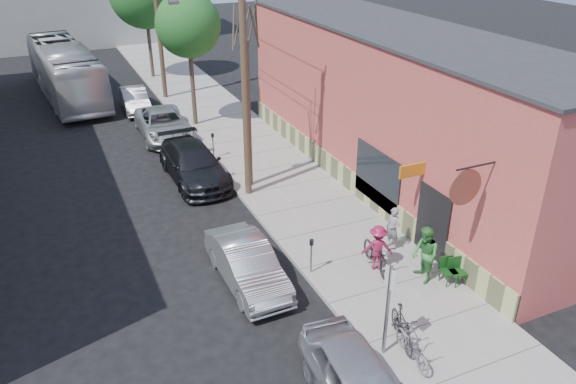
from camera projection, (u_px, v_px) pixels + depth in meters
name	position (u px, v px, depth m)	size (l,w,h in m)	color
ground	(244.00, 288.00, 18.00)	(120.00, 120.00, 0.00)	black
sidewalk	(247.00, 148.00, 28.49)	(4.50, 58.00, 0.15)	gray
cafe_building	(399.00, 108.00, 23.89)	(6.60, 20.20, 6.61)	#B94A44
sign_post	(388.00, 302.00, 14.39)	(0.07, 0.45, 2.80)	slate
parking_meter_near	(311.00, 251.00, 18.15)	(0.14, 0.14, 1.24)	slate
parking_meter_far	(213.00, 142.00, 26.75)	(0.14, 0.14, 1.24)	slate
utility_pole_near	(243.00, 70.00, 21.39)	(3.57, 0.28, 10.00)	#503A28
utility_pole_far	(157.00, 13.00, 33.74)	(1.80, 0.28, 10.00)	#503A28
tree_bare	(248.00, 116.00, 23.09)	(0.24, 0.24, 6.21)	#44392C
tree_leafy_mid	(188.00, 25.00, 29.09)	(3.40, 3.40, 7.10)	#44392C
patio_chair_a	(458.00, 272.00, 17.76)	(0.50, 0.50, 0.88)	#103A12
patio_chair_b	(449.00, 271.00, 17.80)	(0.50, 0.50, 0.88)	#103A12
patron_grey	(393.00, 228.00, 19.52)	(0.57, 0.38, 1.57)	gray
patron_green	(425.00, 255.00, 17.69)	(0.93, 0.73, 1.92)	#327E35
cyclist	(377.00, 248.00, 18.38)	(1.03, 0.59, 1.59)	maroon
cyclist_bike	(377.00, 254.00, 18.50)	(0.71, 2.03, 1.07)	black
parked_bike_a	(402.00, 327.00, 15.29)	(0.49, 1.73, 1.04)	black
parked_bike_b	(413.00, 346.00, 14.72)	(0.58, 1.67, 0.88)	slate
car_1	(247.00, 264.00, 17.93)	(1.51, 4.34, 1.43)	#9A9EA1
car_2	(194.00, 164.00, 24.88)	(2.20, 5.41, 1.57)	black
car_3	(163.00, 124.00, 29.68)	(2.44, 5.29, 1.47)	#AAAFB2
car_4	(135.00, 100.00, 33.74)	(1.43, 4.09, 1.35)	#A3A3AA
bus	(66.00, 71.00, 35.66)	(2.89, 12.37, 3.45)	silver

